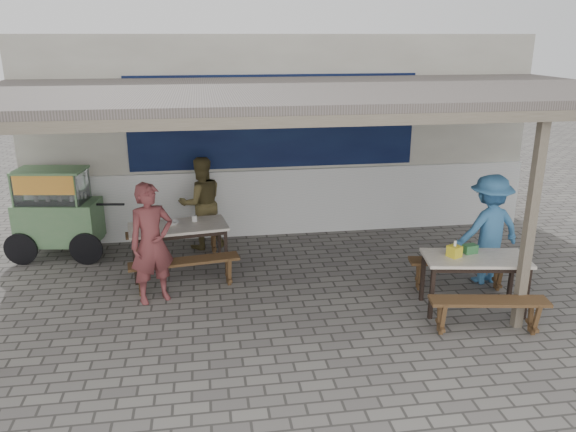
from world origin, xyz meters
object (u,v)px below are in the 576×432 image
Objects in this scene: bench_left_wall at (175,236)px; vendor_cart at (57,210)px; bench_right_wall at (459,267)px; patron_right_table at (488,229)px; table_left at (178,230)px; patron_wall_side at (201,203)px; bench_right_street at (488,308)px; condiment_bowl at (172,223)px; tissue_box at (454,251)px; bench_left_street at (185,267)px; patron_street_side at (152,243)px; table_right at (475,263)px; condiment_jar at (194,219)px; donation_box at (470,249)px.

bench_left_wall is 1.93m from vendor_cart.
patron_right_table is at bearing 32.77° from bench_right_wall.
patron_wall_side is (0.36, 1.02, 0.12)m from table_left.
bench_right_street is at bearing 119.14° from patron_wall_side.
condiment_bowl is (-0.09, 0.06, 0.10)m from table_left.
table_left is 10.40× the size of tissue_box.
table_left is at bearing 153.19° from tissue_box.
bench_left_street is 0.86m from condiment_bowl.
bench_right_street is 0.92× the size of patron_wall_side.
bench_left_wall is 1.09× the size of bench_right_street.
patron_wall_side is 10.66× the size of tissue_box.
table_right is at bearing -36.45° from patron_street_side.
patron_street_side reaches higher than bench_right_wall.
table_left is 0.98× the size of bench_left_wall.
patron_wall_side is at bearing 82.73° from condiment_jar.
patron_street_side is (-0.40, -0.28, 0.49)m from bench_left_street.
patron_street_side is 8.32× the size of condiment_bowl.
bench_right_wall is 0.87× the size of patron_street_side.
bench_right_wall is at bearing -20.74° from condiment_jar.
donation_box is at bearing -39.20° from bench_left_wall.
table_left is at bearing 155.87° from donation_box.
table_right is 0.74× the size of vendor_cart.
patron_wall_side is 4.43m from donation_box.
condiment_bowl is at bearing 50.13° from patron_wall_side.
donation_box is at bearing -32.14° from table_left.
bench_left_wall is 0.83× the size of vendor_cart.
condiment_bowl is at bearing 137.62° from table_left.
condiment_jar is 0.45× the size of condiment_bowl.
bench_left_wall is at bearing 90.00° from bench_left_street.
patron_street_side is at bearing -152.81° from bench_left_street.
tissue_box is at bearing -41.93° from bench_left_wall.
patron_wall_side reaches higher than donation_box.
bench_right_street is at bearing -90.00° from table_right.
bench_left_wall is at bearing 148.81° from donation_box.
bench_right_wall is (3.96, -1.24, -0.34)m from table_left.
patron_right_table reaches higher than vendor_cart.
donation_box is (4.14, -0.78, -0.02)m from patron_street_side.
patron_street_side is (-4.26, 0.30, 0.50)m from bench_right_wall.
patron_street_side is 1.03× the size of patron_right_table.
vendor_cart is (-5.70, 3.40, 0.46)m from bench_right_street.
patron_street_side is 1.24m from condiment_jar.
vendor_cart is 6.69m from patron_right_table.
bench_right_wall is 0.68m from donation_box.
condiment_bowl reaches higher than bench_left_wall.
bench_right_street is (3.85, -3.14, -0.00)m from bench_left_wall.
condiment_jar is (0.34, -0.50, 0.45)m from bench_left_wall.
bench_right_street is at bearing -96.14° from donation_box.
bench_left_wall is 1.00× the size of patron_wall_side.
patron_right_table is at bearing -8.48° from vendor_cart.
table_right is at bearing 125.51° from patron_wall_side.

